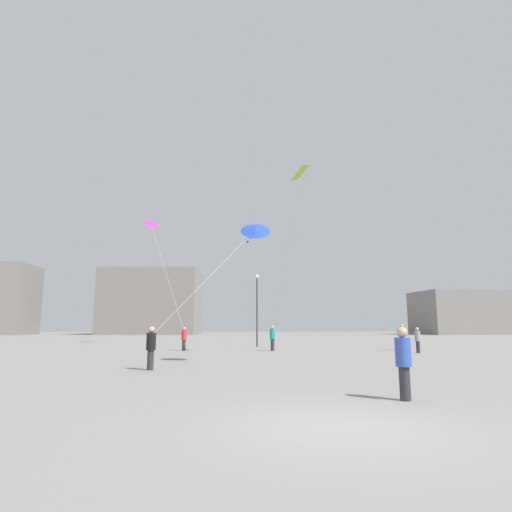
% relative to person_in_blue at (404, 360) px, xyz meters
% --- Properties ---
extents(ground_plane, '(300.00, 300.00, 0.00)m').
position_rel_person_in_blue_xyz_m(ground_plane, '(-2.20, -2.47, -0.91)').
color(ground_plane, gray).
extents(person_in_blue, '(0.36, 0.36, 1.66)m').
position_rel_person_in_blue_xyz_m(person_in_blue, '(0.00, 0.00, 0.00)').
color(person_in_blue, '#2D2D33').
rests_on(person_in_blue, ground_plane).
extents(person_in_red, '(0.36, 0.36, 1.66)m').
position_rel_person_in_blue_xyz_m(person_in_red, '(-7.07, 21.52, -0.00)').
color(person_in_red, '#2D2D33').
rests_on(person_in_red, ground_plane).
extents(person_in_white, '(0.40, 0.40, 1.84)m').
position_rel_person_in_blue_xyz_m(person_in_white, '(8.77, 20.85, 0.10)').
color(person_in_white, '#2D2D33').
rests_on(person_in_white, ground_plane).
extents(person_in_grey, '(0.36, 0.36, 1.65)m').
position_rel_person_in_blue_xyz_m(person_in_grey, '(8.34, 17.45, -0.01)').
color(person_in_grey, '#2D2D33').
rests_on(person_in_grey, ground_plane).
extents(person_in_teal, '(0.39, 0.39, 1.78)m').
position_rel_person_in_blue_xyz_m(person_in_teal, '(-0.76, 20.86, 0.06)').
color(person_in_teal, '#2D2D33').
rests_on(person_in_teal, ground_plane).
extents(person_in_black, '(0.37, 0.37, 1.68)m').
position_rel_person_in_blue_xyz_m(person_in_black, '(-7.03, 7.50, 0.01)').
color(person_in_black, '#2D2D33').
rests_on(person_in_black, ground_plane).
extents(kite_magenta_delta, '(5.67, 13.32, 11.36)m').
position_rel_person_in_blue_xyz_m(kite_magenta_delta, '(-11.82, 33.90, 11.06)').
color(kite_magenta_delta, '#D12899').
extents(kite_lime_delta, '(1.77, 5.97, 10.50)m').
position_rel_person_in_blue_xyz_m(kite_lime_delta, '(0.48, 15.87, 10.37)').
color(kite_lime_delta, '#8CD12D').
extents(kite_cobalt_diamond, '(5.00, 2.71, 5.41)m').
position_rel_person_in_blue_xyz_m(kite_cobalt_diamond, '(-2.78, 9.59, 5.25)').
color(kite_cobalt_diamond, blue).
extents(building_centre_hall, '(22.70, 15.78, 14.79)m').
position_rel_person_in_blue_xyz_m(building_centre_hall, '(-21.20, 91.35, 6.49)').
color(building_centre_hall, gray).
rests_on(building_centre_hall, ground_plane).
extents(building_right_hall, '(21.69, 14.35, 9.78)m').
position_rel_person_in_blue_xyz_m(building_right_hall, '(50.80, 85.87, 3.98)').
color(building_right_hall, gray).
rests_on(building_right_hall, ground_plane).
extents(lamppost_east, '(0.36, 0.36, 6.22)m').
position_rel_person_in_blue_xyz_m(lamppost_east, '(-1.39, 27.28, 3.13)').
color(lamppost_east, '#2D2D30').
rests_on(lamppost_east, ground_plane).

